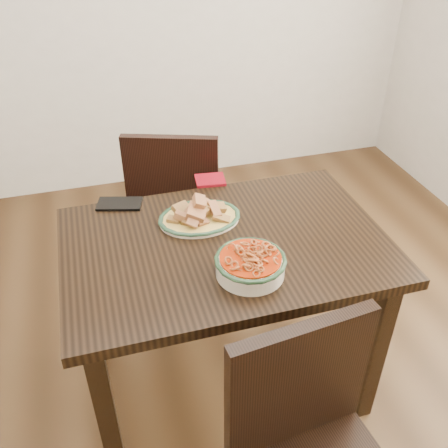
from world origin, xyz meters
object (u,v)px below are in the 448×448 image
object	(u,v)px
chair_far	(177,201)
smartphone	(120,204)
fish_plate	(199,211)
noodle_bowl	(250,263)
dining_table	(226,265)

from	to	relation	value
chair_far	smartphone	xyz separation A→B (m)	(-0.29, -0.36, 0.26)
fish_plate	noodle_bowl	size ratio (longest dim) A/B	1.29
dining_table	noodle_bowl	xyz separation A→B (m)	(0.03, -0.19, 0.15)
noodle_bowl	smartphone	bearing A→B (deg)	124.08
dining_table	chair_far	distance (m)	0.71
fish_plate	smartphone	world-z (taller)	fish_plate
fish_plate	smartphone	size ratio (longest dim) A/B	1.75
fish_plate	smartphone	distance (m)	0.33
dining_table	noodle_bowl	world-z (taller)	noodle_bowl
chair_far	noodle_bowl	xyz separation A→B (m)	(0.07, -0.88, 0.29)
noodle_bowl	smartphone	xyz separation A→B (m)	(-0.36, 0.53, -0.04)
dining_table	chair_far	size ratio (longest dim) A/B	1.27
chair_far	dining_table	bearing A→B (deg)	112.59
fish_plate	chair_far	bearing A→B (deg)	88.46
dining_table	fish_plate	bearing A→B (deg)	110.96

